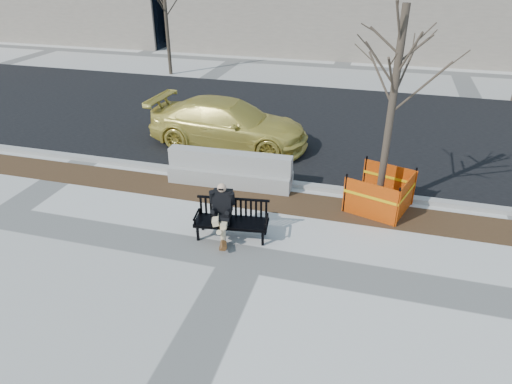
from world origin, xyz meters
TOP-DOWN VIEW (x-y plane):
  - ground at (0.00, 0.00)m, footprint 120.00×120.00m
  - mulch_strip at (0.00, 2.60)m, footprint 40.00×1.20m
  - asphalt_street at (0.00, 8.80)m, footprint 60.00×10.40m
  - curb at (0.00, 3.55)m, footprint 60.00×0.25m
  - bench at (-0.48, 0.69)m, footprint 1.75×0.83m
  - seated_man at (-0.71, 0.70)m, footprint 0.67×0.99m
  - tree_fence at (2.64, 2.95)m, footprint 2.60×2.60m
  - sedan at (-2.31, 5.90)m, footprint 5.32×2.35m
  - jersey_barrier_left at (-1.36, 3.19)m, footprint 3.44×0.79m
  - far_tree_left at (-8.41, 14.45)m, footprint 2.50×2.50m
  - far_tree_right at (7.88, 14.09)m, footprint 2.00×2.00m

SIDE VIEW (x-z plane):
  - ground at x=0.00m, z-range 0.00..0.00m
  - bench at x=-0.48m, z-range -0.45..0.45m
  - seated_man at x=-0.71m, z-range -0.64..0.64m
  - tree_fence at x=2.64m, z-range -2.59..2.59m
  - sedan at x=-2.31m, z-range -0.76..0.76m
  - jersey_barrier_left at x=-1.36m, z-range -0.49..0.49m
  - far_tree_left at x=-8.41m, z-range -2.72..2.72m
  - far_tree_right at x=7.88m, z-range -2.53..2.53m
  - asphalt_street at x=0.00m, z-range 0.00..0.01m
  - mulch_strip at x=0.00m, z-range -0.01..0.01m
  - curb at x=0.00m, z-range 0.00..0.12m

